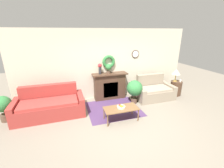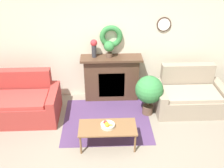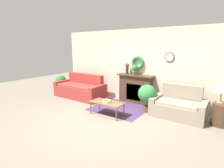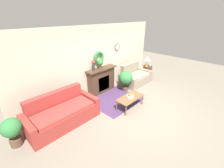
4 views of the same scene
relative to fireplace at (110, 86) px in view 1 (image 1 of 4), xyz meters
The scene contains 15 objects.
ground_plane 2.23m from the fireplace, 92.50° to the right, with size 16.00×16.00×0.00m, color gray.
floor_rug 1.05m from the fireplace, 98.44° to the right, with size 1.80×1.60×0.01m.
wall_back 0.85m from the fireplace, 113.59° to the left, with size 6.80×0.18×2.70m.
fireplace is the anchor object (origin of this frame).
couch_left 2.31m from the fireplace, 163.37° to the right, with size 2.13×0.97×0.94m.
loveseat_right 1.78m from the fireplace, 16.27° to the right, with size 1.52×0.92×0.93m.
coffee_table 1.64m from the fireplace, 94.66° to the right, with size 1.04×0.50×0.41m.
fruit_bowl 1.64m from the fireplace, 94.74° to the right, with size 0.25×0.25×0.12m.
side_table_by_loveseat 2.85m from the fireplace, 10.27° to the right, with size 0.46×0.46×0.60m.
table_lamp 2.81m from the fireplace, ahead, with size 0.34×0.34×0.51m.
mug 2.96m from the fireplace, 11.44° to the right, with size 0.07×0.07×0.09m.
vase_on_mantel_left 0.85m from the fireplace, behind, with size 0.15×0.15×0.40m.
potted_plant_on_mantel 0.75m from the fireplace, 163.78° to the right, with size 0.23×0.23×0.37m.
potted_plant_floor_by_couch 3.54m from the fireplace, behind, with size 0.49×0.49×0.80m.
potted_plant_floor_by_loveseat 1.02m from the fireplace, 41.86° to the right, with size 0.58×0.58×0.89m.
Camera 1 is at (-1.50, -3.20, 2.58)m, focal length 24.00 mm.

